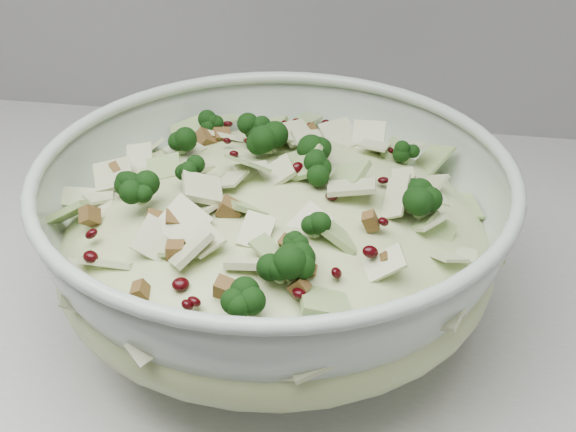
{
  "coord_description": "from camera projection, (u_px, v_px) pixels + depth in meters",
  "views": [
    {
      "loc": [
        -0.08,
        1.1,
        1.33
      ],
      "look_at": [
        -0.16,
        1.6,
        1.0
      ],
      "focal_mm": 50.0,
      "sensor_mm": 36.0,
      "label": 1
    }
  ],
  "objects": [
    {
      "name": "mixing_bowl",
      "position": [
        275.0,
        243.0,
        0.62
      ],
      "size": [
        0.44,
        0.44,
        0.14
      ],
      "rotation": [
        0.0,
        0.0,
        -0.28
      ],
      "color": "#A7B8A8",
      "rests_on": "counter"
    },
    {
      "name": "salad",
      "position": [
        275.0,
        218.0,
        0.6
      ],
      "size": [
        0.46,
        0.46,
        0.14
      ],
      "rotation": [
        0.0,
        0.0,
        -0.54
      ],
      "color": "#A9B87E",
      "rests_on": "mixing_bowl"
    }
  ]
}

